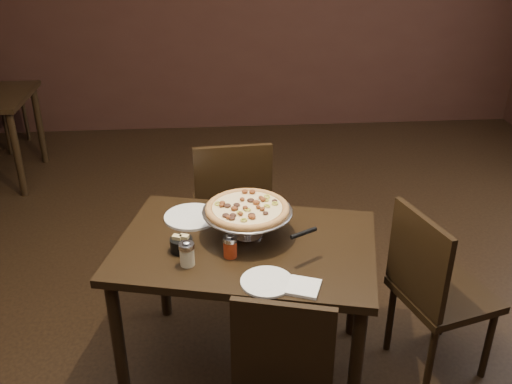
{
  "coord_description": "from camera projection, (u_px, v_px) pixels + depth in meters",
  "views": [
    {
      "loc": [
        -0.15,
        -2.15,
        2.09
      ],
      "look_at": [
        0.03,
        0.08,
        0.95
      ],
      "focal_mm": 40.0,
      "sensor_mm": 36.0,
      "label": 1
    }
  ],
  "objects": [
    {
      "name": "plate_left",
      "position": [
        191.0,
        217.0,
        2.77
      ],
      "size": [
        0.27,
        0.27,
        0.01
      ],
      "primitive_type": "cylinder",
      "color": "white",
      "rests_on": "dining_table"
    },
    {
      "name": "chair_far",
      "position": [
        232.0,
        204.0,
        3.35
      ],
      "size": [
        0.46,
        0.46,
        0.93
      ],
      "rotation": [
        0.0,
        0.0,
        3.22
      ],
      "color": "black",
      "rests_on": "ground"
    },
    {
      "name": "plate_near",
      "position": [
        267.0,
        282.0,
        2.3
      ],
      "size": [
        0.22,
        0.22,
        0.01
      ],
      "primitive_type": "cylinder",
      "color": "white",
      "rests_on": "dining_table"
    },
    {
      "name": "packet_caddy",
      "position": [
        181.0,
        244.0,
        2.5
      ],
      "size": [
        0.1,
        0.1,
        0.08
      ],
      "rotation": [
        0.0,
        0.0,
        -0.34
      ],
      "color": "black",
      "rests_on": "dining_table"
    },
    {
      "name": "napkin_stack",
      "position": [
        303.0,
        287.0,
        2.26
      ],
      "size": [
        0.16,
        0.16,
        0.01
      ],
      "primitive_type": "cube",
      "rotation": [
        0.0,
        0.0,
        -0.36
      ],
      "color": "white",
      "rests_on": "dining_table"
    },
    {
      "name": "pepper_flake_shaker",
      "position": [
        230.0,
        246.0,
        2.45
      ],
      "size": [
        0.06,
        0.06,
        0.11
      ],
      "color": "#982C0D",
      "rests_on": "dining_table"
    },
    {
      "name": "dining_table",
      "position": [
        246.0,
        260.0,
        2.61
      ],
      "size": [
        1.3,
        1.02,
        0.72
      ],
      "rotation": [
        0.0,
        0.0,
        -0.24
      ],
      "color": "black",
      "rests_on": "ground"
    },
    {
      "name": "room",
      "position": [
        265.0,
        97.0,
        2.26
      ],
      "size": [
        6.04,
        7.04,
        2.84
      ],
      "color": "black",
      "rests_on": "ground"
    },
    {
      "name": "pizza_stand",
      "position": [
        247.0,
        209.0,
        2.56
      ],
      "size": [
        0.41,
        0.41,
        0.17
      ],
      "color": "#AFAFB6",
      "rests_on": "dining_table"
    },
    {
      "name": "chair_side",
      "position": [
        434.0,
        287.0,
        2.67
      ],
      "size": [
        0.51,
        0.51,
        0.88
      ],
      "rotation": [
        0.0,
        0.0,
        1.85
      ],
      "color": "black",
      "rests_on": "ground"
    },
    {
      "name": "parmesan_shaker",
      "position": [
        187.0,
        254.0,
        2.39
      ],
      "size": [
        0.07,
        0.07,
        0.12
      ],
      "color": "beige",
      "rests_on": "dining_table"
    },
    {
      "name": "serving_spatula",
      "position": [
        304.0,
        233.0,
        2.38
      ],
      "size": [
        0.17,
        0.17,
        0.02
      ],
      "rotation": [
        0.0,
        0.0,
        -1.02
      ],
      "color": "#AFAFB6",
      "rests_on": "pizza_stand"
    }
  ]
}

